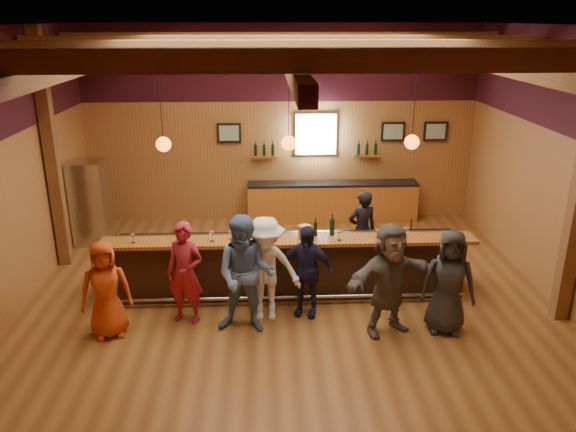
{
  "coord_description": "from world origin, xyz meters",
  "views": [
    {
      "loc": [
        -0.39,
        -8.87,
        4.62
      ],
      "look_at": [
        0.0,
        0.3,
        1.35
      ],
      "focal_mm": 35.0,
      "sensor_mm": 36.0,
      "label": 1
    }
  ],
  "objects": [
    {
      "name": "glass_d",
      "position": [
        -0.98,
        -0.14,
        1.22
      ],
      "size": [
        0.07,
        0.07,
        0.16
      ],
      "color": "silver",
      "rests_on": "bar_counter"
    },
    {
      "name": "glass_g",
      "position": [
        1.47,
        -0.2,
        1.23
      ],
      "size": [
        0.07,
        0.07,
        0.17
      ],
      "color": "silver",
      "rests_on": "bar_counter"
    },
    {
      "name": "glass_b",
      "position": [
        -1.86,
        -0.2,
        1.23
      ],
      "size": [
        0.08,
        0.08,
        0.17
      ],
      "color": "silver",
      "rests_on": "bar_counter"
    },
    {
      "name": "stainless_fridge",
      "position": [
        -4.1,
        2.6,
        0.9
      ],
      "size": [
        0.7,
        0.7,
        1.8
      ],
      "primitive_type": "cube",
      "color": "silver",
      "rests_on": "ground"
    },
    {
      "name": "wine_shelves",
      "position": [
        0.8,
        3.88,
        1.62
      ],
      "size": [
        3.0,
        0.18,
        0.3
      ],
      "color": "#914E1A",
      "rests_on": "room"
    },
    {
      "name": "customer_brown",
      "position": [
        1.46,
        -1.31,
        0.89
      ],
      "size": [
        1.73,
        1.1,
        1.78
      ],
      "primitive_type": "imported",
      "rotation": [
        0.0,
        0.0,
        0.38
      ],
      "color": "#5F564C",
      "rests_on": "ground"
    },
    {
      "name": "glass_c",
      "position": [
        -1.28,
        -0.22,
        1.25
      ],
      "size": [
        0.09,
        0.09,
        0.19
      ],
      "color": "silver",
      "rests_on": "bar_counter"
    },
    {
      "name": "bar_counter",
      "position": [
        0.02,
        0.15,
        0.52
      ],
      "size": [
        6.3,
        1.07,
        1.11
      ],
      "color": "black",
      "rests_on": "ground"
    },
    {
      "name": "bartender",
      "position": [
        1.45,
        1.03,
        0.78
      ],
      "size": [
        0.64,
        0.5,
        1.56
      ],
      "primitive_type": "imported",
      "rotation": [
        0.0,
        0.0,
        3.39
      ],
      "color": "black",
      "rests_on": "ground"
    },
    {
      "name": "bottle_a",
      "position": [
        0.45,
        -0.04,
        1.23
      ],
      "size": [
        0.07,
        0.07,
        0.32
      ],
      "color": "black",
      "rests_on": "bar_counter"
    },
    {
      "name": "glass_h",
      "position": [
        1.97,
        -0.17,
        1.24
      ],
      "size": [
        0.08,
        0.08,
        0.19
      ],
      "color": "silver",
      "rests_on": "bar_counter"
    },
    {
      "name": "bottle_b",
      "position": [
        0.74,
        -0.02,
        1.26
      ],
      "size": [
        0.08,
        0.08,
        0.38
      ],
      "color": "black",
      "rests_on": "bar_counter"
    },
    {
      "name": "back_bar_cabinet",
      "position": [
        1.2,
        3.72,
        0.48
      ],
      "size": [
        4.0,
        0.52,
        0.95
      ],
      "color": "#914E1A",
      "rests_on": "ground"
    },
    {
      "name": "window",
      "position": [
        0.8,
        3.95,
        2.05
      ],
      "size": [
        0.95,
        0.09,
        0.95
      ],
      "color": "silver",
      "rests_on": "room"
    },
    {
      "name": "customer_white",
      "position": [
        -0.41,
        -0.81,
        0.86
      ],
      "size": [
        1.13,
        0.67,
        1.73
      ],
      "primitive_type": "imported",
      "rotation": [
        0.0,
        0.0,
        -0.03
      ],
      "color": "white",
      "rests_on": "ground"
    },
    {
      "name": "customer_redvest",
      "position": [
        -1.66,
        -0.84,
        0.83
      ],
      "size": [
        0.7,
        0.56,
        1.67
      ],
      "primitive_type": "imported",
      "rotation": [
        0.0,
        0.0,
        -0.3
      ],
      "color": "maroon",
      "rests_on": "ground"
    },
    {
      "name": "ice_bucket",
      "position": [
        0.26,
        -0.17,
        1.23
      ],
      "size": [
        0.21,
        0.21,
        0.23
      ],
      "primitive_type": "cylinder",
      "color": "brown",
      "rests_on": "bar_counter"
    },
    {
      "name": "room",
      "position": [
        0.0,
        0.06,
        3.21
      ],
      "size": [
        9.04,
        9.0,
        4.52
      ],
      "color": "brown",
      "rests_on": "ground"
    },
    {
      "name": "framed_pictures",
      "position": [
        1.67,
        3.94,
        2.1
      ],
      "size": [
        5.35,
        0.05,
        0.45
      ],
      "color": "black",
      "rests_on": "room"
    },
    {
      "name": "glass_f",
      "position": [
        0.84,
        -0.26,
        1.24
      ],
      "size": [
        0.08,
        0.08,
        0.19
      ],
      "color": "silver",
      "rests_on": "bar_counter"
    },
    {
      "name": "pendant_lights",
      "position": [
        0.0,
        0.0,
        2.71
      ],
      "size": [
        4.24,
        0.24,
        1.37
      ],
      "color": "black",
      "rests_on": "room"
    },
    {
      "name": "glass_a",
      "position": [
        -2.57,
        -0.22,
        1.23
      ],
      "size": [
        0.07,
        0.07,
        0.16
      ],
      "color": "silver",
      "rests_on": "bar_counter"
    },
    {
      "name": "customer_denim",
      "position": [
        -0.7,
        -1.18,
        0.94
      ],
      "size": [
        1.02,
        0.85,
        1.88
      ],
      "primitive_type": "imported",
      "rotation": [
        0.0,
        0.0,
        -0.16
      ],
      "color": "#5679AC",
      "rests_on": "ground"
    },
    {
      "name": "customer_dark",
      "position": [
        2.37,
        -1.32,
        0.83
      ],
      "size": [
        0.9,
        0.68,
        1.66
      ],
      "primitive_type": "imported",
      "rotation": [
        0.0,
        0.0,
        -0.2
      ],
      "color": "#27282A",
      "rests_on": "ground"
    },
    {
      "name": "customer_orange",
      "position": [
        -2.8,
        -1.22,
        0.77
      ],
      "size": [
        0.85,
        0.67,
        1.54
      ],
      "primitive_type": "imported",
      "rotation": [
        0.0,
        0.0,
        0.26
      ],
      "color": "#C23F12",
      "rests_on": "ground"
    },
    {
      "name": "glass_e",
      "position": [
        -0.5,
        -0.21,
        1.24
      ],
      "size": [
        0.08,
        0.08,
        0.18
      ],
      "color": "silver",
      "rests_on": "bar_counter"
    },
    {
      "name": "customer_navy",
      "position": [
        0.24,
        -0.71,
        0.77
      ],
      "size": [
        0.98,
        0.62,
        1.55
      ],
      "primitive_type": "imported",
      "rotation": [
        0.0,
        0.0,
        -0.29
      ],
      "color": "#1C1D38",
      "rests_on": "ground"
    }
  ]
}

